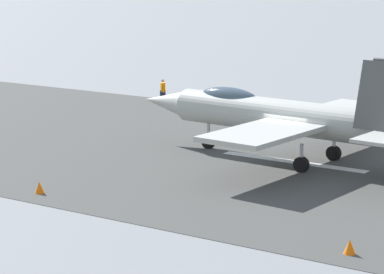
{
  "coord_description": "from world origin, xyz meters",
  "views": [
    {
      "loc": [
        -20.03,
        39.26,
        10.18
      ],
      "look_at": [
        1.76,
        6.52,
        2.2
      ],
      "focal_mm": 82.82,
      "sensor_mm": 36.0,
      "label": 1
    }
  ],
  "objects_px": {
    "marker_cone_near": "(349,247)",
    "marker_cone_mid": "(39,188)",
    "crew_person": "(163,91)",
    "fighter_jet": "(289,116)"
  },
  "relations": [
    {
      "from": "crew_person",
      "to": "marker_cone_near",
      "type": "xyz_separation_m",
      "value": [
        -24.55,
        23.19,
        -0.58
      ]
    },
    {
      "from": "marker_cone_near",
      "to": "crew_person",
      "type": "bearing_deg",
      "value": -43.37
    },
    {
      "from": "crew_person",
      "to": "marker_cone_near",
      "type": "relative_size",
      "value": 3.13
    },
    {
      "from": "fighter_jet",
      "to": "marker_cone_mid",
      "type": "relative_size",
      "value": 32.07
    },
    {
      "from": "crew_person",
      "to": "marker_cone_mid",
      "type": "relative_size",
      "value": 3.13
    },
    {
      "from": "marker_cone_near",
      "to": "marker_cone_mid",
      "type": "distance_m",
      "value": 14.68
    },
    {
      "from": "marker_cone_near",
      "to": "marker_cone_mid",
      "type": "height_order",
      "value": "same"
    },
    {
      "from": "fighter_jet",
      "to": "marker_cone_mid",
      "type": "height_order",
      "value": "fighter_jet"
    },
    {
      "from": "fighter_jet",
      "to": "crew_person",
      "type": "bearing_deg",
      "value": -35.65
    },
    {
      "from": "fighter_jet",
      "to": "marker_cone_near",
      "type": "relative_size",
      "value": 32.07
    }
  ]
}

